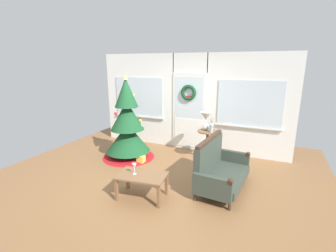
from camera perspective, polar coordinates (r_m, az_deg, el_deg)
name	(u,v)px	position (r m, az deg, el deg)	size (l,w,h in m)	color
ground_plane	(155,180)	(5.03, -3.12, -12.51)	(6.76, 6.76, 0.00)	brown
back_wall_with_door	(189,102)	(6.48, 5.07, 5.59)	(5.20, 0.19, 2.55)	white
christmas_tree	(128,127)	(5.98, -9.53, -0.34)	(1.29, 1.29, 2.04)	#4C331E
settee_sofa	(218,168)	(4.70, 11.77, -9.76)	(0.83, 1.48, 0.96)	#3D281C
side_table	(207,139)	(5.88, 9.26, -3.15)	(0.50, 0.48, 0.73)	brown
table_lamp	(206,119)	(5.80, 8.98, 1.74)	(0.28, 0.28, 0.44)	silver
flower_vase	(211,127)	(5.71, 10.21, -0.25)	(0.11, 0.10, 0.35)	#99ADBC
coffee_table	(142,178)	(4.29, -6.20, -12.15)	(0.90, 0.62, 0.43)	brown
wine_glass	(134,166)	(4.25, -7.95, -9.43)	(0.08, 0.08, 0.20)	silver
gift_box	(141,159)	(5.82, -6.40, -7.75)	(0.17, 0.16, 0.17)	#D8C64C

